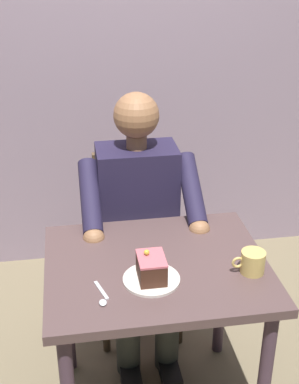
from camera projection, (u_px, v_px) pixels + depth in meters
cafe_rear_panel at (115, 4)px, 2.77m from camera, size 6.40×0.12×3.00m
dining_table at (156, 287)px, 2.02m from camera, size 0.83×0.68×0.73m
chair at (135, 235)px, 2.63m from camera, size 0.42×0.42×0.89m
seated_person at (140, 225)px, 2.41m from camera, size 0.53×0.58×1.24m
dessert_plate at (151, 279)px, 1.87m from camera, size 0.20×0.20×0.01m
cake_slice at (151, 268)px, 1.85m from camera, size 0.10×0.13×0.11m
coffee_cup at (252, 262)px, 1.90m from camera, size 0.12×0.09×0.08m
dessert_spoon at (102, 297)px, 1.79m from camera, size 0.04×0.14×0.01m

